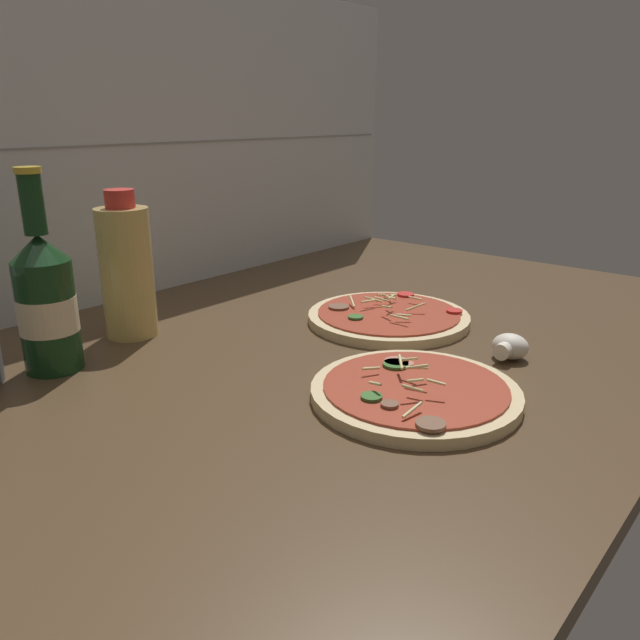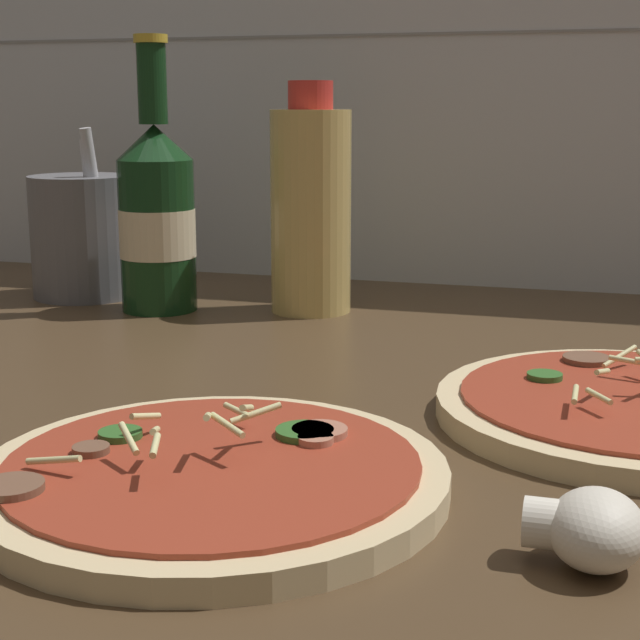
# 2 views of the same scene
# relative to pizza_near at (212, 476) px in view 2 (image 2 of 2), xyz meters

# --- Properties ---
(counter_slab) EXTENTS (1.60, 0.90, 0.03)m
(counter_slab) POSITION_rel_pizza_near_xyz_m (0.01, 0.19, -0.02)
(counter_slab) COLOR #4C3823
(counter_slab) RESTS_ON ground
(tile_backsplash) EXTENTS (1.60, 0.01, 0.60)m
(tile_backsplash) POSITION_rel_pizza_near_xyz_m (0.01, 0.64, 0.27)
(tile_backsplash) COLOR silver
(tile_backsplash) RESTS_ON ground
(pizza_near) EXTENTS (0.25, 0.25, 0.05)m
(pizza_near) POSITION_rel_pizza_near_xyz_m (0.00, 0.00, 0.00)
(pizza_near) COLOR beige
(pizza_near) RESTS_ON counter_slab
(beer_bottle) EXTENTS (0.07, 0.07, 0.26)m
(beer_bottle) POSITION_rel_pizza_near_xyz_m (-0.23, 0.42, 0.09)
(beer_bottle) COLOR #143819
(beer_bottle) RESTS_ON counter_slab
(oil_bottle) EXTENTS (0.08, 0.08, 0.22)m
(oil_bottle) POSITION_rel_pizza_near_xyz_m (-0.08, 0.46, 0.09)
(oil_bottle) COLOR #D6B766
(oil_bottle) RESTS_ON counter_slab
(mushroom_left) EXTENTS (0.05, 0.05, 0.04)m
(mushroom_left) POSITION_rel_pizza_near_xyz_m (0.19, -0.03, 0.01)
(mushroom_left) COLOR white
(mushroom_left) RESTS_ON counter_slab
(utensil_crock) EXTENTS (0.11, 0.11, 0.18)m
(utensil_crock) POSITION_rel_pizza_near_xyz_m (-0.34, 0.46, 0.06)
(utensil_crock) COLOR slate
(utensil_crock) RESTS_ON counter_slab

